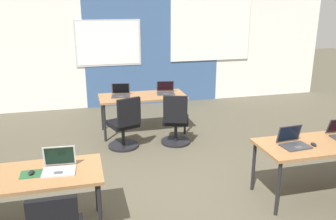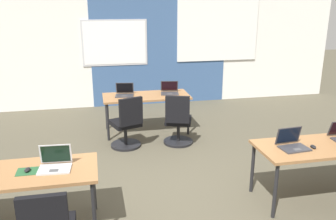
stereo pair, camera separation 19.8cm
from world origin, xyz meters
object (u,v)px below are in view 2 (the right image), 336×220
at_px(desk_far_center, 146,98).
at_px(laptop_near_right_inner, 292,144).
at_px(desk_near_left, 19,177).
at_px(laptop_far_right, 170,91).
at_px(laptop_near_left_inner, 55,164).
at_px(desk_near_right, 321,149).
at_px(chair_far_right, 178,124).
at_px(mouse_near_right_inner, 313,147).
at_px(laptop_far_left, 125,93).
at_px(chair_far_left, 127,127).
at_px(mouse_near_left_inner, 27,170).

distance_m(desk_far_center, laptop_near_right_inner, 3.11).
relative_size(desk_near_left, laptop_far_right, 4.24).
distance_m(desk_near_left, laptop_near_left_inner, 0.38).
height_order(desk_near_right, chair_far_right, chair_far_right).
xyz_separation_m(desk_near_right, mouse_near_right_inner, (-0.15, -0.06, 0.08)).
relative_size(desk_near_right, mouse_near_right_inner, 15.19).
distance_m(laptop_far_left, chair_far_left, 0.86).
bearing_deg(desk_near_right, desk_far_center, 122.01).
xyz_separation_m(chair_far_right, laptop_near_left_inner, (-1.82, -2.04, 0.39)).
distance_m(mouse_near_right_inner, mouse_near_left_inner, 3.26).
distance_m(desk_far_center, mouse_near_right_inner, 3.28).
xyz_separation_m(desk_near_left, mouse_near_right_inner, (3.35, -0.06, 0.08)).
bearing_deg(desk_near_right, mouse_near_left_inner, -179.97).
relative_size(mouse_near_right_inner, chair_far_right, 0.11).
xyz_separation_m(mouse_near_right_inner, mouse_near_left_inner, (-3.26, 0.06, 0.00)).
xyz_separation_m(desk_near_left, laptop_far_right, (2.21, 2.85, 0.11)).
bearing_deg(laptop_near_left_inner, laptop_far_right, 60.86).
distance_m(laptop_far_right, mouse_near_left_inner, 3.55).
xyz_separation_m(desk_far_center, chair_far_right, (0.44, -0.74, -0.28)).
distance_m(laptop_far_left, mouse_near_left_inner, 3.13).
xyz_separation_m(desk_near_right, chair_far_right, (-1.31, 2.06, -0.28)).
xyz_separation_m(desk_near_left, laptop_far_left, (1.35, 2.87, 0.11)).
bearing_deg(laptop_near_right_inner, laptop_far_left, 116.31).
height_order(desk_near_left, laptop_near_right_inner, laptop_near_right_inner).
distance_m(laptop_near_right_inner, chair_far_left, 2.79).
height_order(desk_far_center, laptop_near_right_inner, laptop_near_right_inner).
distance_m(desk_near_right, chair_far_right, 2.46).
bearing_deg(desk_far_center, chair_far_right, -59.39).
bearing_deg(mouse_near_left_inner, chair_far_left, 59.87).
bearing_deg(laptop_near_right_inner, desk_near_left, 174.95).
xyz_separation_m(desk_near_right, chair_far_left, (-2.19, 2.10, -0.28)).
height_order(desk_near_right, mouse_near_left_inner, mouse_near_left_inner).
relative_size(laptop_far_left, chair_far_right, 0.41).
bearing_deg(mouse_near_left_inner, mouse_near_right_inner, -1.05).
distance_m(laptop_far_right, laptop_near_left_inner, 3.38).
bearing_deg(mouse_near_right_inner, desk_near_left, 178.95).
xyz_separation_m(laptop_far_left, laptop_far_right, (0.85, -0.01, -0.00)).
bearing_deg(desk_near_right, chair_far_right, 122.50).
bearing_deg(desk_near_left, mouse_near_right_inner, -1.05).
relative_size(laptop_far_left, mouse_near_left_inner, 3.53).
xyz_separation_m(desk_near_left, laptop_near_left_inner, (0.37, 0.02, 0.11)).
distance_m(desk_near_right, laptop_far_right, 3.13).
bearing_deg(desk_far_center, laptop_near_left_inner, -116.51).
bearing_deg(chair_far_left, desk_far_center, -141.41).
height_order(chair_far_left, chair_far_right, same).
bearing_deg(desk_far_center, mouse_near_left_inner, -120.65).
relative_size(laptop_far_left, laptop_near_left_inner, 1.07).
bearing_deg(mouse_near_right_inner, chair_far_left, 133.19).
bearing_deg(laptop_near_right_inner, desk_far_center, 110.70).
xyz_separation_m(desk_near_right, mouse_near_left_inner, (-3.41, -0.00, 0.08)).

